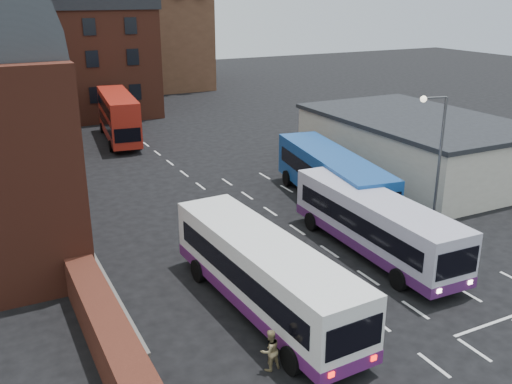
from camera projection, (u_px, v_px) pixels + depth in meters
name	position (u px, v px, depth m)	size (l,w,h in m)	color
ground	(365.00, 312.00, 23.75)	(180.00, 180.00, 0.00)	black
forecourt_wall	(107.00, 333.00, 20.75)	(1.20, 10.00, 1.80)	#602B1E
cream_building	(415.00, 145.00, 41.24)	(10.40, 16.40, 4.25)	beige
brick_terrace	(43.00, 66.00, 57.99)	(22.00, 10.00, 11.00)	brown
castle_keep	(112.00, 42.00, 79.78)	(22.00, 22.00, 12.00)	brown
bus_white_outbound	(264.00, 270.00, 23.33)	(3.36, 11.69, 3.16)	white
bus_white_inbound	(375.00, 220.00, 28.55)	(3.03, 11.26, 3.05)	silver
bus_blue	(332.00, 175.00, 35.25)	(4.63, 12.21, 3.25)	#154694
bus_red_double	(118.00, 116.00, 50.34)	(3.63, 10.74, 4.21)	#B02417
street_lamp	(436.00, 152.00, 30.25)	(1.53, 0.54, 7.63)	#515256
pedestrian_beige	(270.00, 350.00, 19.93)	(0.76, 0.59, 1.56)	tan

